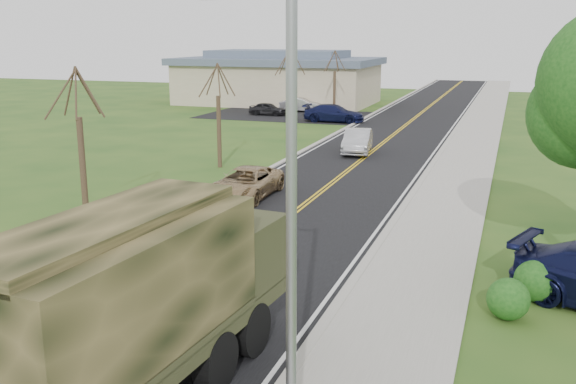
% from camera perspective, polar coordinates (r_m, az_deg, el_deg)
% --- Properties ---
extents(road, '(8.00, 120.00, 0.01)m').
position_cam_1_polar(road, '(51.06, 9.93, 5.48)').
color(road, black).
rests_on(road, ground).
extents(curb_right, '(0.30, 120.00, 0.12)m').
position_cam_1_polar(curb_right, '(50.55, 14.59, 5.22)').
color(curb_right, '#9E998E').
rests_on(curb_right, ground).
extents(sidewalk_right, '(3.20, 120.00, 0.10)m').
position_cam_1_polar(sidewalk_right, '(50.44, 16.57, 5.07)').
color(sidewalk_right, '#9E998E').
rests_on(sidewalk_right, ground).
extents(curb_left, '(0.30, 120.00, 0.10)m').
position_cam_1_polar(curb_left, '(51.89, 5.39, 5.80)').
color(curb_left, '#9E998E').
rests_on(curb_left, ground).
extents(street_light, '(1.65, 0.22, 8.00)m').
position_cam_1_polar(street_light, '(10.32, -0.22, -1.51)').
color(street_light, gray).
rests_on(street_light, ground).
extents(bare_tree_a, '(1.93, 2.26, 6.08)m').
position_cam_1_polar(bare_tree_a, '(25.46, -17.84, 2.83)').
color(bare_tree_a, '#38281C').
rests_on(bare_tree_a, ground).
extents(bare_tree_b, '(1.83, 2.14, 5.73)m').
position_cam_1_polar(bare_tree_b, '(35.65, -6.17, 6.11)').
color(bare_tree_b, '#38281C').
rests_on(bare_tree_b, ground).
extents(bare_tree_c, '(2.04, 2.39, 6.42)m').
position_cam_1_polar(bare_tree_c, '(46.66, 0.21, 8.35)').
color(bare_tree_c, '#38281C').
rests_on(bare_tree_c, ground).
extents(bare_tree_d, '(1.88, 2.20, 5.91)m').
position_cam_1_polar(bare_tree_d, '(58.11, 4.14, 9.15)').
color(bare_tree_d, '#38281C').
rests_on(bare_tree_d, ground).
extents(commercial_building, '(25.50, 21.50, 5.65)m').
position_cam_1_polar(commercial_building, '(70.31, -0.85, 10.08)').
color(commercial_building, tan).
rests_on(commercial_building, ground).
extents(military_truck, '(3.45, 8.26, 4.02)m').
position_cam_1_polar(military_truck, '(12.96, -13.39, -8.62)').
color(military_truck, black).
rests_on(military_truck, ground).
extents(suv_champagne, '(2.25, 4.87, 1.35)m').
position_cam_1_polar(suv_champagne, '(28.98, -3.79, 0.79)').
color(suv_champagne, '#A3865C').
rests_on(suv_champagne, ground).
extents(sedan_silver, '(2.18, 4.69, 1.49)m').
position_cam_1_polar(sedan_silver, '(40.37, 6.19, 4.52)').
color(sedan_silver, silver).
rests_on(sedan_silver, ground).
extents(lot_car_dark, '(3.52, 1.51, 1.18)m').
position_cam_1_polar(lot_car_dark, '(59.54, -1.80, 7.39)').
color(lot_car_dark, black).
rests_on(lot_car_dark, ground).
extents(lot_car_silver, '(4.19, 1.90, 1.33)m').
position_cam_1_polar(lot_car_silver, '(62.40, 1.13, 7.76)').
color(lot_car_silver, '#B4B3B8').
rests_on(lot_car_silver, ground).
extents(lot_car_navy, '(5.18, 2.17, 1.49)m').
position_cam_1_polar(lot_car_navy, '(54.94, 4.11, 7.00)').
color(lot_car_navy, '#0F1339').
rests_on(lot_car_navy, ground).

